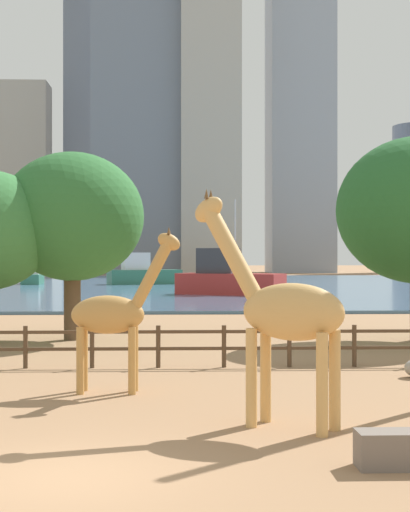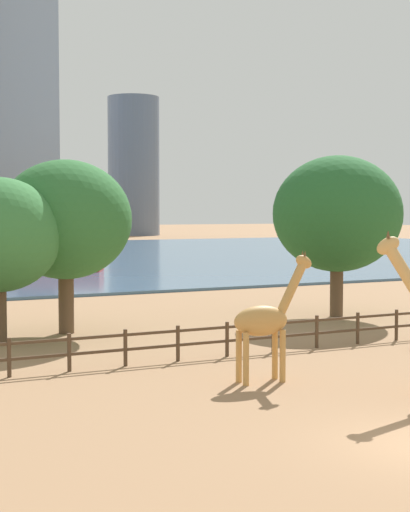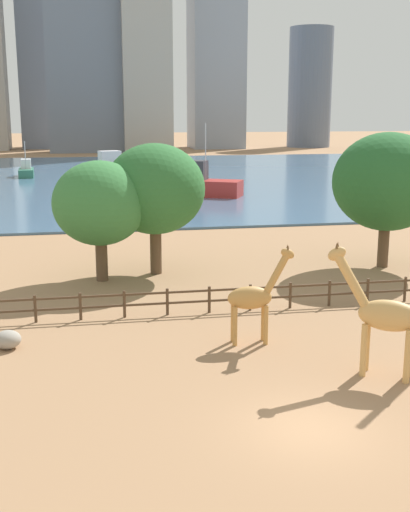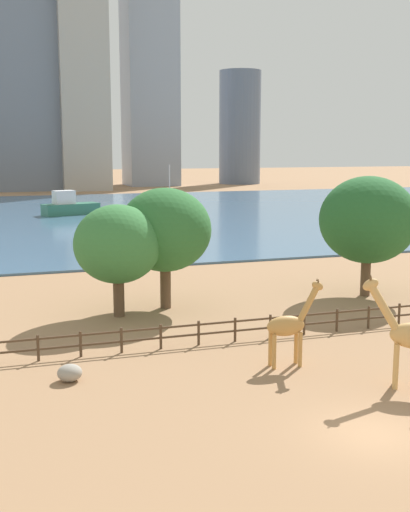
# 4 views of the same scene
# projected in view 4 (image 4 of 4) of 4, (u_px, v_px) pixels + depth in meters

# --- Properties ---
(ground_plane) EXTENTS (400.00, 400.00, 0.00)m
(ground_plane) POSITION_uv_depth(u_px,v_px,m) (83.00, 215.00, 98.11)
(ground_plane) COLOR #9E7551
(harbor_water) EXTENTS (180.00, 86.00, 0.20)m
(harbor_water) POSITION_uv_depth(u_px,v_px,m) (85.00, 216.00, 95.29)
(harbor_water) COLOR #476B8C
(harbor_water) RESTS_ON ground
(giraffe_tall) EXTENTS (2.86, 0.87, 4.17)m
(giraffe_tall) POSITION_uv_depth(u_px,v_px,m) (289.00, 325.00, 30.01)
(giraffe_tall) COLOR #C18C47
(giraffe_tall) RESTS_ON ground
(boulder_near_fence) EXTENTS (1.10, 1.02, 0.76)m
(boulder_near_fence) POSITION_uv_depth(u_px,v_px,m) (70.00, 373.00, 28.29)
(boulder_near_fence) COLOR gray
(boulder_near_fence) RESTS_ON ground
(enclosure_fence) EXTENTS (26.12, 0.14, 1.30)m
(enclosure_fence) POSITION_uv_depth(u_px,v_px,m) (243.00, 327.00, 34.16)
(enclosure_fence) COLOR #4C3826
(enclosure_fence) RESTS_ON ground
(tree_left_large) EXTENTS (6.64, 6.64, 8.30)m
(tree_left_large) POSITION_uv_depth(u_px,v_px,m) (368.00, 220.00, 43.84)
(tree_left_large) COLOR brown
(tree_left_large) RESTS_ON ground
(tree_center_broad) EXTENTS (5.29, 5.29, 6.85)m
(tree_center_broad) POSITION_uv_depth(u_px,v_px,m) (118.00, 244.00, 38.51)
(tree_center_broad) COLOR brown
(tree_center_broad) RESTS_ON ground
(tree_right_tall) EXTENTS (5.89, 5.89, 7.72)m
(tree_right_tall) POSITION_uv_depth(u_px,v_px,m) (165.00, 230.00, 40.43)
(tree_right_tall) COLOR brown
(tree_right_tall) RESTS_ON ground
(boat_sailboat) EXTENTS (9.40, 6.91, 8.02)m
(boat_sailboat) POSITION_uv_depth(u_px,v_px,m) (164.00, 222.00, 75.23)
(boat_sailboat) COLOR #B22D28
(boat_sailboat) RESTS_ON harbor_water
(boat_tug) EXTENTS (8.83, 5.25, 3.66)m
(boat_tug) POSITION_uv_depth(u_px,v_px,m) (69.00, 206.00, 95.98)
(boat_tug) COLOR #337259
(boat_tug) RESTS_ON harbor_water
(skyline_tower_glass) EXTENTS (11.60, 11.60, 31.08)m
(skyline_tower_glass) POSITION_uv_depth(u_px,v_px,m) (240.00, 128.00, 179.39)
(skyline_tower_glass) COLOR slate
(skyline_tower_glass) RESTS_ON ground
(skyline_block_right) EXTENTS (13.26, 13.54, 80.09)m
(skyline_block_right) POSITION_uv_depth(u_px,v_px,m) (149.00, 31.00, 167.36)
(skyline_block_right) COLOR #939EAD
(skyline_block_right) RESTS_ON ground
(skyline_block_wide) EXTENTS (11.26, 10.12, 73.55)m
(skyline_block_wide) POSITION_uv_depth(u_px,v_px,m) (81.00, 31.00, 148.22)
(skyline_block_wide) COLOR #ADA89E
(skyline_block_wide) RESTS_ON ground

